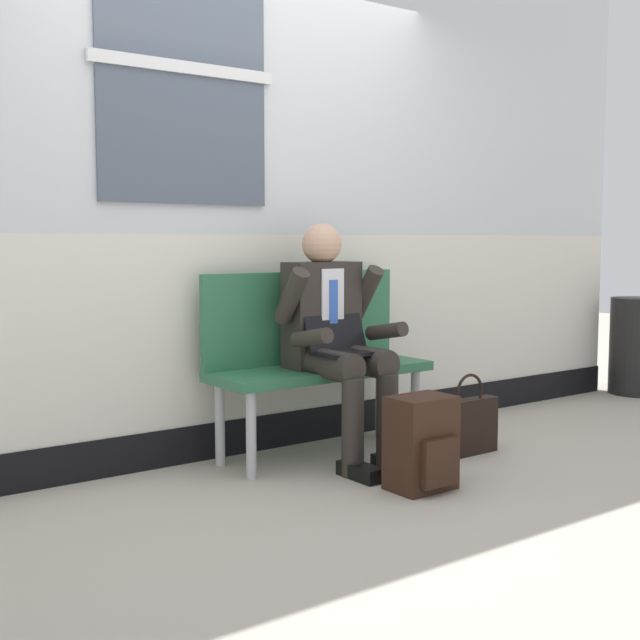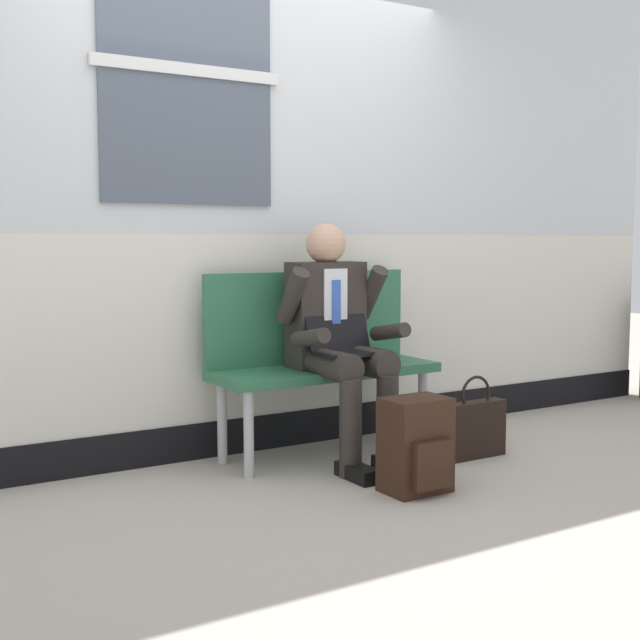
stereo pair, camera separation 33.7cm
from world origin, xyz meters
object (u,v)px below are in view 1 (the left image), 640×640
Objects in this scene: backpack at (422,444)px; trash_bin at (637,346)px; handbag at (469,425)px; bench_with_person at (313,350)px; person_seated at (336,336)px.

trash_bin is at bearing 15.33° from backpack.
trash_bin is at bearing 12.14° from handbag.
handbag is 2.37m from trash_bin.
bench_with_person is 0.23m from person_seated.
handbag is at bearing -167.86° from trash_bin.
backpack is (0.01, -0.84, -0.34)m from bench_with_person.
bench_with_person is at bearing 140.92° from handbag.
handbag is (0.65, -0.32, -0.49)m from person_seated.
person_seated is at bearing 153.67° from handbag.
handbag is 0.61× the size of trash_bin.
trash_bin is (2.96, 0.18, -0.30)m from person_seated.
trash_bin is (2.96, -0.03, -0.20)m from bench_with_person.
backpack is at bearing -154.01° from handbag.
handbag is at bearing -39.08° from bench_with_person.
bench_with_person is 2.83× the size of backpack.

